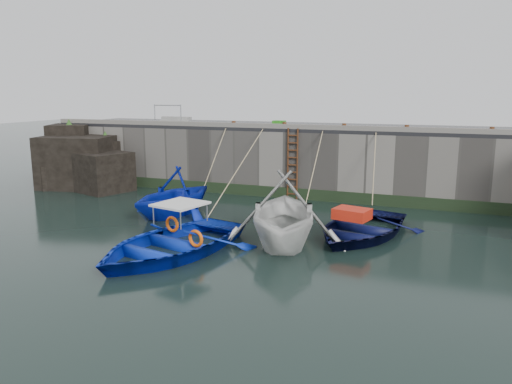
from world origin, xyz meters
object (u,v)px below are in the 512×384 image
at_px(boat_near_blacktrim, 283,243).
at_px(bollard_b, 285,125).
at_px(bollard_e, 492,130).
at_px(boat_near_navy, 361,235).
at_px(ladder, 292,164).
at_px(boat_near_blue, 170,253).
at_px(fish_crate, 279,124).
at_px(bollard_d, 407,128).
at_px(bollard_a, 234,124).
at_px(boat_near_white, 174,214).
at_px(bollard_c, 344,127).

xyz_separation_m(boat_near_blacktrim, bollard_b, (-2.19, 6.83, 3.30)).
relative_size(bollard_b, bollard_e, 1.00).
bearing_deg(boat_near_navy, ladder, 143.15).
height_order(bollard_b, bollard_e, same).
distance_m(boat_near_blacktrim, bollard_b, 7.90).
height_order(boat_near_blue, fish_crate, fish_crate).
bearing_deg(fish_crate, boat_near_navy, -45.23).
bearing_deg(bollard_d, fish_crate, 177.30).
distance_m(ladder, boat_near_navy, 6.31).
distance_m(boat_near_blacktrim, boat_near_navy, 2.83).
distance_m(boat_near_blacktrim, bollard_a, 8.92).
height_order(boat_near_navy, bollard_e, bollard_e).
height_order(boat_near_white, bollard_d, bollard_d).
height_order(fish_crate, bollard_d, fish_crate).
height_order(ladder, boat_near_blue, ladder).
bearing_deg(bollard_e, bollard_c, 180.00).
relative_size(boat_near_blacktrim, bollard_c, 17.88).
xyz_separation_m(fish_crate, bollard_d, (5.66, -0.27, -0.02)).
relative_size(ladder, bollard_d, 11.43).
xyz_separation_m(boat_near_navy, bollard_c, (-1.69, 5.05, 3.30)).
xyz_separation_m(boat_near_blacktrim, bollard_c, (0.51, 6.83, 3.30)).
bearing_deg(boat_near_blue, boat_near_white, 131.81).
distance_m(boat_near_blue, bollard_a, 9.82).
bearing_deg(boat_near_navy, bollard_d, 93.39).
bearing_deg(bollard_c, bollard_e, 0.00).
xyz_separation_m(ladder, bollard_b, (-0.50, 0.34, 1.71)).
distance_m(ladder, bollard_a, 3.47).
height_order(boat_near_blacktrim, bollard_e, bollard_e).
bearing_deg(bollard_c, bollard_b, 180.00).
relative_size(fish_crate, bollard_c, 1.91).
relative_size(boat_near_navy, fish_crate, 9.32).
xyz_separation_m(boat_near_blue, bollard_c, (3.35, 9.07, 3.30)).
bearing_deg(bollard_c, boat_near_navy, -71.53).
relative_size(bollard_c, bollard_d, 1.00).
relative_size(boat_near_white, boat_near_blue, 0.75).
distance_m(ladder, boat_near_white, 5.89).
relative_size(boat_near_navy, bollard_d, 17.76).
bearing_deg(ladder, fish_crate, 144.85).
xyz_separation_m(boat_near_white, bollard_b, (3.02, 4.78, 3.30)).
relative_size(boat_near_blue, bollard_c, 19.77).
bearing_deg(boat_near_blacktrim, bollard_e, 30.51).
distance_m(ladder, bollard_d, 5.11).
bearing_deg(fish_crate, boat_near_blue, -88.78).
bearing_deg(boat_near_navy, bollard_c, 122.11).
bearing_deg(bollard_d, bollard_b, 180.00).
bearing_deg(ladder, bollard_c, 8.67).
bearing_deg(bollard_c, boat_near_white, -140.13).
relative_size(fish_crate, bollard_b, 1.91).
height_order(boat_near_blacktrim, boat_near_navy, boat_near_blacktrim).
height_order(ladder, bollard_b, bollard_b).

